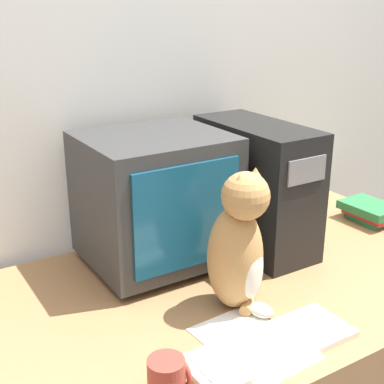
% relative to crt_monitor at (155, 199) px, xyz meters
% --- Properties ---
extents(wall_back, '(7.00, 0.05, 2.50)m').
position_rel_crt_monitor_xyz_m(wall_back, '(0.14, 0.29, 0.30)').
color(wall_back, silver).
rests_on(wall_back, ground_plane).
extents(desk, '(1.73, 0.94, 0.72)m').
position_rel_crt_monitor_xyz_m(desk, '(0.14, -0.25, -0.59)').
color(desk, '#9E7047').
rests_on(desk, ground_plane).
extents(crt_monitor, '(0.44, 0.40, 0.43)m').
position_rel_crt_monitor_xyz_m(crt_monitor, '(0.00, 0.00, 0.00)').
color(crt_monitor, '#333333').
rests_on(crt_monitor, desk).
extents(computer_tower, '(0.21, 0.48, 0.44)m').
position_rel_crt_monitor_xyz_m(computer_tower, '(0.36, -0.06, -0.00)').
color(computer_tower, black).
rests_on(computer_tower, desk).
extents(keyboard, '(0.46, 0.16, 0.02)m').
position_rel_crt_monitor_xyz_m(keyboard, '(0.01, -0.57, -0.21)').
color(keyboard, silver).
rests_on(keyboard, desk).
extents(cat, '(0.27, 0.23, 0.41)m').
position_rel_crt_monitor_xyz_m(cat, '(0.06, -0.36, -0.04)').
color(cat, '#B7844C').
rests_on(cat, desk).
extents(book_stack, '(0.17, 0.21, 0.07)m').
position_rel_crt_monitor_xyz_m(book_stack, '(0.88, -0.14, -0.19)').
color(book_stack, '#28703D').
rests_on(book_stack, desk).
extents(pen, '(0.14, 0.01, 0.01)m').
position_rel_crt_monitor_xyz_m(pen, '(-0.07, -0.50, -0.22)').
color(pen, black).
rests_on(pen, desk).
extents(paper_sheet, '(0.23, 0.31, 0.00)m').
position_rel_crt_monitor_xyz_m(paper_sheet, '(-0.01, -0.53, -0.22)').
color(paper_sheet, white).
rests_on(paper_sheet, desk).
extents(mug, '(0.09, 0.08, 0.10)m').
position_rel_crt_monitor_xyz_m(mug, '(-0.29, -0.58, -0.18)').
color(mug, '#9E382D').
rests_on(mug, desk).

